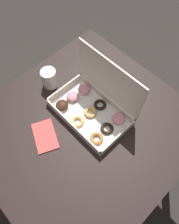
# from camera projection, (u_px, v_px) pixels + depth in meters

# --- Properties ---
(ground_plane) EXTENTS (8.00, 8.00, 0.00)m
(ground_plane) POSITION_uv_depth(u_px,v_px,m) (86.00, 167.00, 1.71)
(ground_plane) COLOR #2D2826
(dining_table) EXTENTS (0.93, 0.99, 0.75)m
(dining_table) POSITION_uv_depth(u_px,v_px,m) (84.00, 134.00, 1.15)
(dining_table) COLOR black
(dining_table) RESTS_ON ground_plane
(donut_box) EXTENTS (0.38, 0.24, 0.29)m
(donut_box) POSITION_uv_depth(u_px,v_px,m) (94.00, 103.00, 1.05)
(donut_box) COLOR silver
(donut_box) RESTS_ON dining_table
(coffee_mug) EXTENTS (0.08, 0.08, 0.10)m
(coffee_mug) POSITION_uv_depth(u_px,v_px,m) (49.00, 78.00, 1.13)
(coffee_mug) COLOR white
(coffee_mug) RESTS_ON dining_table
(paper_napkin) EXTENTS (0.19, 0.16, 0.01)m
(paper_napkin) POSITION_uv_depth(u_px,v_px,m) (45.00, 136.00, 1.03)
(paper_napkin) COLOR #CC4C47
(paper_napkin) RESTS_ON dining_table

